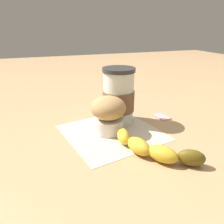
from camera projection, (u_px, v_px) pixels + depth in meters
The scene contains 6 objects.
ground_plane at pixel (112, 133), 0.55m from camera, with size 3.00×3.00×0.00m, color tan.
paper_napkin at pixel (112, 132), 0.55m from camera, with size 0.22×0.22×0.00m, color beige.
coffee_cup at pixel (119, 97), 0.59m from camera, with size 0.09×0.09×0.15m.
muffin at pixel (108, 113), 0.54m from camera, with size 0.09×0.09×0.09m.
banana at pixel (152, 148), 0.45m from camera, with size 0.18×0.13×0.03m.
sugar_packet at pixel (162, 116), 0.64m from camera, with size 0.05×0.03×0.01m, color pink.
Camera 1 is at (0.46, -0.17, 0.25)m, focal length 35.00 mm.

